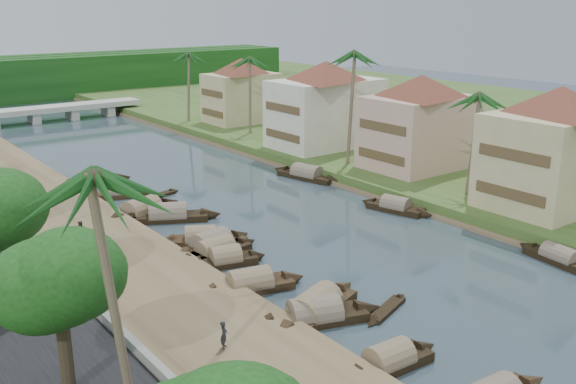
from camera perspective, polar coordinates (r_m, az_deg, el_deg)
ground at (r=47.35m, az=7.77°, el=-6.02°), size 220.00×220.00×0.00m
left_bank at (r=55.76m, az=-19.38°, el=-2.89°), size 10.00×180.00×0.80m
right_bank at (r=73.46m, az=7.36°, el=2.63°), size 16.00×180.00×1.20m
retaining_wall at (r=54.46m, az=-23.65°, el=-2.76°), size 0.40×180.00×1.10m
far_right_fill at (r=102.41m, az=22.41°, el=5.43°), size 60.00×220.00×1.15m
treeline at (r=135.08m, az=-23.94°, el=9.12°), size 120.00×14.00×8.00m
bridge at (r=108.54m, az=-20.19°, el=6.84°), size 28.00×4.00×2.40m
building_near at (r=59.02m, az=22.67°, el=3.84°), size 14.85×14.85×10.20m
building_mid at (r=69.02m, az=11.62°, el=6.23°), size 14.11×14.11×9.70m
building_far at (r=78.12m, az=3.37°, el=7.89°), size 15.59×15.59×10.20m
building_distant at (r=94.67m, az=-4.14°, el=9.07°), size 12.62×12.62×9.20m
sampan_1 at (r=34.23m, az=8.98°, el=-14.65°), size 6.85×1.99×2.05m
sampan_2 at (r=38.89m, az=2.39°, el=-10.40°), size 9.75×5.09×2.50m
sampan_3 at (r=38.16m, az=2.37°, el=-10.96°), size 8.86×4.49×2.34m
sampan_4 at (r=42.05m, az=-3.41°, el=-8.26°), size 8.17×3.51×2.26m
sampan_5 at (r=46.14m, az=-5.58°, el=-6.01°), size 6.44×3.10×2.03m
sampan_6 at (r=48.79m, az=-6.82°, el=-4.76°), size 8.28×3.40×2.39m
sampan_7 at (r=47.69m, az=-6.46°, el=-5.27°), size 7.89×2.29×2.09m
sampan_8 at (r=50.21m, az=-7.78°, el=-4.18°), size 6.80×4.89×2.15m
sampan_9 at (r=56.06m, az=-10.61°, el=-2.09°), size 9.08×6.01×2.34m
sampan_10 at (r=57.78m, az=-12.79°, el=-1.66°), size 8.44×4.53×2.29m
sampan_11 at (r=57.50m, az=-12.84°, el=-1.75°), size 9.17×4.47×2.53m
sampan_12 at (r=63.62m, az=-14.90°, el=-0.15°), size 7.20×3.90×1.79m
sampan_13 at (r=68.89m, az=-16.90°, el=0.96°), size 8.12×2.91×2.19m
sampan_14 at (r=50.15m, az=23.01°, el=-5.44°), size 2.32×7.61×1.87m
sampan_15 at (r=58.29m, az=9.56°, el=-1.33°), size 3.36×7.47×2.00m
sampan_16 at (r=68.23m, az=1.71°, el=1.53°), size 3.81×9.62×2.29m
canoe_1 at (r=40.00m, az=8.78°, el=-10.31°), size 5.12×2.48×0.83m
canoe_2 at (r=62.85m, az=-11.75°, el=-0.43°), size 6.11×2.27×0.88m
palm_1 at (r=59.31m, az=16.35°, el=8.02°), size 3.20×3.20×10.51m
palm_2 at (r=68.36m, az=5.65°, el=11.92°), size 3.20×3.20×13.33m
palm_3 at (r=85.28m, az=-3.47°, el=11.61°), size 3.20×3.20×11.41m
palm_4 at (r=23.62m, az=-15.42°, el=1.05°), size 3.20×3.20×12.36m
palm_7 at (r=95.60m, az=-9.03°, el=11.89°), size 3.20×3.20×11.29m
tree_1 at (r=28.95m, az=-19.80°, el=-7.49°), size 4.86×4.86×7.40m
tree_6 at (r=83.66m, az=4.66°, el=8.19°), size 4.69×4.69×6.85m
person_near at (r=34.03m, az=-5.72°, el=-12.50°), size 0.63×0.65×1.51m
person_far at (r=50.23m, az=-17.97°, el=-3.38°), size 0.99×0.90×1.66m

